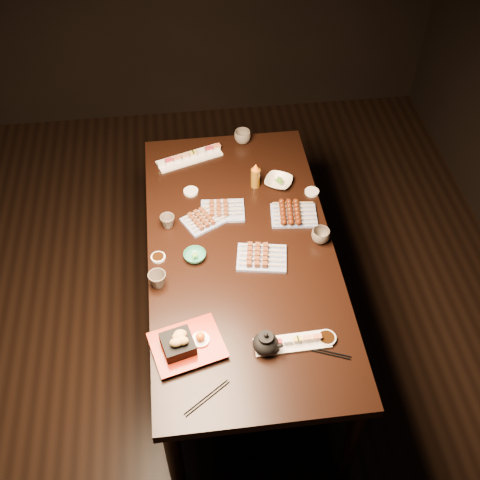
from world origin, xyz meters
name	(u,v)px	position (x,y,z in m)	size (l,w,h in m)	color
ground	(196,384)	(0.00, 0.00, 0.00)	(5.00, 5.00, 0.00)	black
dining_table	(241,297)	(0.28, 0.27, 0.38)	(0.90, 1.80, 0.75)	black
sushi_platter_near	(293,341)	(0.43, -0.29, 0.77)	(0.33, 0.09, 0.04)	white
sushi_platter_far	(189,156)	(0.07, 0.98, 0.77)	(0.37, 0.10, 0.05)	white
yakitori_plate_center	(223,208)	(0.22, 0.54, 0.78)	(0.22, 0.16, 0.06)	#828EB6
yakitori_plate_right	(262,255)	(0.37, 0.20, 0.78)	(0.23, 0.17, 0.06)	#828EB6
yakitori_plate_left	(205,217)	(0.12, 0.49, 0.78)	(0.21, 0.15, 0.05)	#828EB6
tsukune_plate	(294,213)	(0.57, 0.46, 0.78)	(0.23, 0.17, 0.06)	#828EB6
edamame_bowl_green	(195,256)	(0.05, 0.25, 0.77)	(0.11, 0.11, 0.03)	#2B8461
edamame_bowl_cream	(279,182)	(0.54, 0.72, 0.77)	(0.14, 0.14, 0.03)	beige
tempura_tray	(187,341)	(-0.01, -0.25, 0.80)	(0.29, 0.24, 0.11)	black
teacup_near_left	(158,280)	(-0.13, 0.10, 0.79)	(0.08, 0.08, 0.08)	brown
teacup_mid_right	(321,236)	(0.67, 0.28, 0.79)	(0.09, 0.09, 0.07)	brown
teacup_far_left	(168,221)	(-0.07, 0.47, 0.78)	(0.07, 0.07, 0.07)	brown
teacup_far_right	(243,137)	(0.39, 1.10, 0.79)	(0.10, 0.10, 0.08)	brown
teapot	(266,342)	(0.31, -0.30, 0.80)	(0.13, 0.13, 0.11)	black
condiment_bottle	(256,175)	(0.41, 0.72, 0.83)	(0.05, 0.05, 0.15)	brown
sauce_dish_west	(158,257)	(-0.12, 0.27, 0.76)	(0.07, 0.07, 0.01)	white
sauce_dish_east	(312,192)	(0.70, 0.63, 0.76)	(0.08, 0.08, 0.01)	white
sauce_dish_se	(326,338)	(0.58, -0.28, 0.76)	(0.08, 0.08, 0.01)	white
sauce_dish_nw	(191,191)	(0.06, 0.71, 0.76)	(0.08, 0.08, 0.01)	white
chopsticks_near	(207,397)	(0.05, -0.49, 0.75)	(0.22, 0.02, 0.01)	black
chopsticks_se	(324,352)	(0.55, -0.34, 0.75)	(0.22, 0.02, 0.01)	black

